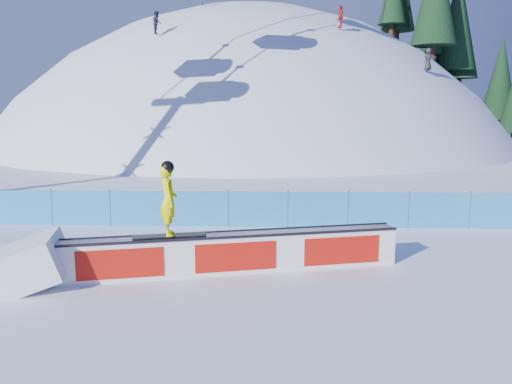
{
  "coord_description": "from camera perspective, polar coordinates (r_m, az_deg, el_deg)",
  "views": [
    {
      "loc": [
        2.48,
        -11.83,
        4.04
      ],
      "look_at": [
        2.02,
        2.0,
        1.63
      ],
      "focal_mm": 35.0,
      "sensor_mm": 36.0,
      "label": 1
    }
  ],
  "objects": [
    {
      "name": "ground",
      "position": [
        12.74,
        -9.54,
        -8.74
      ],
      "size": [
        160.0,
        160.0,
        0.0
      ],
      "primitive_type": "plane",
      "color": "white",
      "rests_on": "ground"
    },
    {
      "name": "snow_hill",
      "position": [
        58.22,
        -0.69,
        -12.34
      ],
      "size": [
        64.0,
        64.0,
        64.0
      ],
      "color": "white",
      "rests_on": "ground"
    },
    {
      "name": "treeline",
      "position": [
        56.94,
        25.44,
        13.83
      ],
      "size": [
        21.84,
        12.34,
        19.08
      ],
      "color": "#301E13",
      "rests_on": "ground"
    },
    {
      "name": "safety_fence",
      "position": [
        16.87,
        -6.6,
        -1.93
      ],
      "size": [
        22.05,
        0.05,
        1.3
      ],
      "color": "#287EC8",
      "rests_on": "ground"
    },
    {
      "name": "rail_box",
      "position": [
        12.27,
        -2.51,
        -6.95
      ],
      "size": [
        8.16,
        2.47,
        0.99
      ],
      "rotation": [
        0.0,
        0.0,
        0.23
      ],
      "color": "white",
      "rests_on": "ground"
    },
    {
      "name": "snow_ramp",
      "position": [
        12.73,
        -26.42,
        -9.69
      ],
      "size": [
        2.92,
        2.2,
        1.63
      ],
      "primitive_type": null,
      "rotation": [
        0.0,
        -0.31,
        0.23
      ],
      "color": "white",
      "rests_on": "ground"
    },
    {
      "name": "snowboarder",
      "position": [
        11.81,
        -9.97,
        -0.85
      ],
      "size": [
        1.74,
        0.7,
        1.79
      ],
      "rotation": [
        0.0,
        0.0,
        1.85
      ],
      "color": "black",
      "rests_on": "rail_box"
    },
    {
      "name": "distant_skiers",
      "position": [
        41.69,
        0.97,
        19.17
      ],
      "size": [
        21.12,
        8.28,
        7.65
      ],
      "color": "black",
      "rests_on": "ground"
    }
  ]
}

